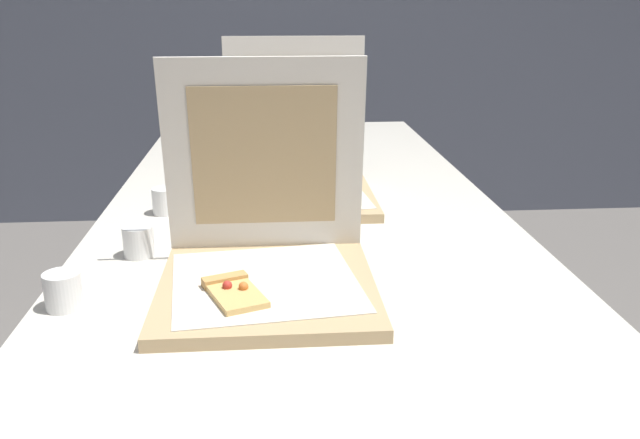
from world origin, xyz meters
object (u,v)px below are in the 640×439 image
Objects in this scene: cup_white_far at (220,166)px; pizza_box_middle at (298,176)px; cup_white_near_center at (138,241)px; table at (305,237)px; cup_white_near_left at (63,291)px; cup_white_mid at (165,201)px; pizza_box_front at (266,257)px.

pizza_box_middle is at bearing -46.81° from cup_white_far.
table is at bearing 31.19° from cup_white_near_center.
cup_white_far is (-0.22, 0.40, 0.07)m from table.
cup_white_mid is (0.09, 0.50, 0.00)m from cup_white_near_left.
pizza_box_middle is 0.73m from cup_white_near_left.
pizza_box_front is at bearing -33.86° from cup_white_near_center.
cup_white_far is at bearing 76.57° from cup_white_near_left.
cup_white_mid is at bearing 168.31° from table.
cup_white_mid is at bearing -160.79° from pizza_box_middle.
cup_white_near_left reaches higher than table.
cup_white_near_left is 1.00× the size of cup_white_far.
cup_white_near_center is at bearing -92.78° from cup_white_mid.
table is 6.33× the size of pizza_box_middle.
cup_white_near_left is 1.00× the size of cup_white_mid.
pizza_box_front reaches higher than table.
pizza_box_middle is 6.31× the size of cup_white_near_center.
cup_white_far is (0.12, 0.61, 0.00)m from cup_white_near_center.
pizza_box_front is 0.33m from cup_white_near_left.
pizza_box_middle reaches higher than cup_white_mid.
cup_white_near_center is (-0.34, -0.20, 0.07)m from table.
cup_white_near_left is 0.51m from cup_white_mid.
pizza_box_front is at bearing -80.48° from cup_white_far.
cup_white_mid reaches higher than table.
table is at bearing -11.69° from cup_white_mid.
pizza_box_middle is 6.31× the size of cup_white_near_left.
pizza_box_front is 0.55m from pizza_box_middle.
pizza_box_middle is at bearing 19.42° from cup_white_mid.
pizza_box_front is (-0.09, -0.37, 0.10)m from table.
cup_white_far is (0.20, 0.83, 0.00)m from cup_white_near_left.
cup_white_near_left is at bearing -103.43° from cup_white_far.
pizza_box_front is at bearing -103.51° from table.
table is 0.34m from cup_white_mid.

